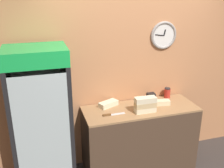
{
  "coord_description": "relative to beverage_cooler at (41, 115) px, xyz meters",
  "views": [
    {
      "loc": [
        -1.3,
        -2.1,
        2.46
      ],
      "look_at": [
        -0.39,
        0.89,
        1.3
      ],
      "focal_mm": 42.0,
      "sensor_mm": 36.0,
      "label": 1
    }
  ],
  "objects": [
    {
      "name": "wall_back",
      "position": [
        1.3,
        0.31,
        0.35
      ],
      "size": [
        5.2,
        0.1,
        2.7
      ],
      "color": "tan",
      "rests_on": "ground_plane"
    },
    {
      "name": "prep_counter",
      "position": [
        1.29,
        -0.03,
        -0.54
      ],
      "size": [
        1.55,
        0.58,
        0.94
      ],
      "color": "#4C3828",
      "rests_on": "ground_plane"
    },
    {
      "name": "beverage_cooler",
      "position": [
        0.0,
        0.0,
        0.0
      ],
      "size": [
        0.69,
        0.62,
        1.86
      ],
      "color": "black",
      "rests_on": "ground_plane"
    },
    {
      "name": "sandwich_stack_bottom",
      "position": [
        1.3,
        -0.16,
        -0.04
      ],
      "size": [
        0.28,
        0.11,
        0.07
      ],
      "color": "beige",
      "rests_on": "prep_counter"
    },
    {
      "name": "sandwich_stack_middle",
      "position": [
        1.3,
        -0.16,
        0.03
      ],
      "size": [
        0.28,
        0.11,
        0.07
      ],
      "color": "tan",
      "rests_on": "sandwich_stack_bottom"
    },
    {
      "name": "sandwich_stack_top",
      "position": [
        1.3,
        -0.16,
        0.1
      ],
      "size": [
        0.28,
        0.12,
        0.07
      ],
      "color": "beige",
      "rests_on": "sandwich_stack_middle"
    },
    {
      "name": "sandwich_flat_left",
      "position": [
        0.89,
        0.15,
        -0.04
      ],
      "size": [
        0.29,
        0.22,
        0.07
      ],
      "color": "beige",
      "rests_on": "prep_counter"
    },
    {
      "name": "sandwich_flat_right",
      "position": [
        1.58,
        -0.01,
        -0.04
      ],
      "size": [
        0.31,
        0.14,
        0.06
      ],
      "color": "beige",
      "rests_on": "prep_counter"
    },
    {
      "name": "chefs_knife",
      "position": [
        0.85,
        -0.11,
        -0.06
      ],
      "size": [
        0.3,
        0.05,
        0.02
      ],
      "color": "silver",
      "rests_on": "prep_counter"
    },
    {
      "name": "condiment_jar",
      "position": [
        1.81,
        0.19,
        0.0
      ],
      "size": [
        0.09,
        0.09,
        0.15
      ],
      "color": "#B72D23",
      "rests_on": "prep_counter"
    },
    {
      "name": "napkin_dispenser",
      "position": [
        1.52,
        0.14,
        -0.01
      ],
      "size": [
        0.11,
        0.09,
        0.12
      ],
      "color": "black",
      "rests_on": "prep_counter"
    }
  ]
}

